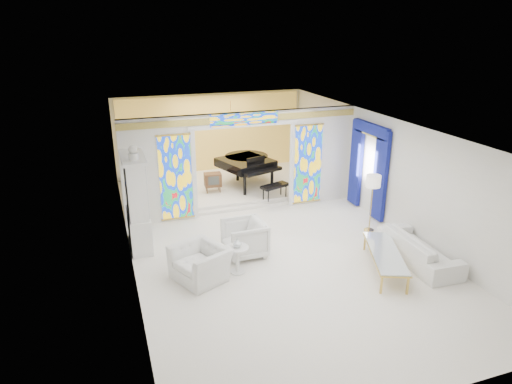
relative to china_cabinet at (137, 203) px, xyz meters
name	(u,v)px	position (x,y,z in m)	size (l,w,h in m)	color
floor	(267,237)	(3.22, -0.60, -1.17)	(12.00, 12.00, 0.00)	white
ceiling	(268,126)	(3.22, -0.60, 1.83)	(7.00, 12.00, 0.02)	white
wall_back	(211,134)	(3.22, 5.40, 0.33)	(7.00, 0.02, 3.00)	silver
wall_front	(419,318)	(3.22, -6.60, 0.33)	(7.00, 0.02, 3.00)	silver
wall_left	(126,200)	(-0.28, -0.60, 0.33)	(0.02, 12.00, 3.00)	silver
wall_right	(385,171)	(6.72, -0.60, 0.33)	(0.02, 12.00, 3.00)	silver
partition_wall	(244,158)	(3.22, 1.40, 0.48)	(7.00, 0.22, 3.00)	silver
stained_glass_left	(176,178)	(1.19, 1.29, 0.13)	(0.90, 0.04, 2.40)	gold
stained_glass_right	(308,164)	(5.25, 1.29, 0.13)	(0.90, 0.04, 2.40)	gold
stained_glass_transom	(244,119)	(3.22, 1.29, 1.65)	(2.00, 0.04, 0.34)	gold
alcove_platform	(226,186)	(3.22, 3.50, -1.08)	(6.80, 3.80, 0.18)	white
gold_curtain_back	(212,135)	(3.22, 5.28, 0.33)	(6.70, 0.10, 2.90)	#F0CF53
chandelier	(231,115)	(3.42, 3.40, 1.38)	(0.48, 0.48, 0.30)	#B89740
blue_drapes	(368,162)	(6.62, 0.10, 0.41)	(0.14, 1.85, 2.65)	navy
china_cabinet	(137,203)	(0.00, 0.00, 0.00)	(0.56, 1.46, 2.72)	silver
armchair_left	(200,263)	(1.10, -2.07, -0.79)	(1.16, 1.01, 0.75)	silver
armchair_right	(244,238)	(2.36, -1.34, -0.72)	(0.95, 0.98, 0.89)	white
sofa	(419,249)	(6.17, -3.01, -0.83)	(2.30, 0.90, 0.67)	white
side_table	(237,256)	(1.95, -2.09, -0.75)	(0.67, 0.67, 0.64)	silver
vase	(237,243)	(1.95, -2.09, -0.43)	(0.19, 0.19, 0.20)	white
coffee_table	(385,253)	(5.16, -3.10, -0.73)	(1.40, 2.22, 0.47)	silver
floor_lamp	(373,184)	(6.02, -1.11, 0.19)	(0.40, 0.40, 1.59)	#B89740
grand_piano	(247,162)	(3.91, 3.22, -0.22)	(2.07, 3.15, 1.13)	black
tv_console	(213,180)	(2.61, 2.84, -0.58)	(0.57, 0.42, 0.63)	#56321F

